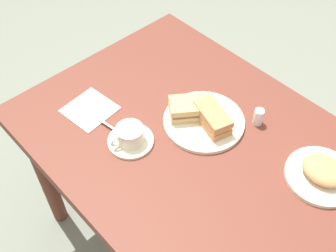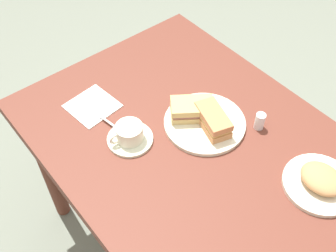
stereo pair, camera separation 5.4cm
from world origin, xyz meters
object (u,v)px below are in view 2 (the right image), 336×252
(sandwich_back, at_px, (192,109))
(coffee_cup, at_px, (129,132))
(sandwich_plate, at_px, (205,123))
(dining_table, at_px, (193,158))
(spoon, at_px, (113,125))
(salt_shaker, at_px, (260,121))
(coffee_saucer, at_px, (130,139))
(sandwich_front, at_px, (212,119))
(napkin, at_px, (92,106))
(side_plate, at_px, (319,184))

(sandwich_back, relative_size, coffee_cup, 1.44)
(sandwich_back, bearing_deg, sandwich_plate, -164.57)
(dining_table, relative_size, sandwich_back, 6.99)
(spoon, relative_size, salt_shaker, 1.66)
(coffee_cup, bearing_deg, sandwich_back, -103.61)
(sandwich_plate, xyz_separation_m, coffee_cup, (0.10, 0.23, 0.03))
(salt_shaker, bearing_deg, coffee_saucer, 58.09)
(salt_shaker, bearing_deg, sandwich_front, 52.68)
(dining_table, bearing_deg, napkin, 26.77)
(sandwich_front, bearing_deg, sandwich_plate, 10.01)
(coffee_saucer, bearing_deg, spoon, 9.15)
(dining_table, distance_m, sandwich_front, 0.16)
(sandwich_plate, xyz_separation_m, spoon, (0.18, 0.24, 0.01))
(dining_table, relative_size, coffee_cup, 10.05)
(side_plate, xyz_separation_m, salt_shaker, (0.26, -0.03, 0.02))
(sandwich_front, relative_size, coffee_cup, 1.36)
(sandwich_back, bearing_deg, coffee_cup, 76.39)
(coffee_cup, xyz_separation_m, side_plate, (-0.49, -0.33, -0.03))
(sandwich_front, distance_m, salt_shaker, 0.16)
(sandwich_back, xyz_separation_m, coffee_saucer, (0.05, 0.21, -0.04))
(spoon, bearing_deg, napkin, 0.28)
(coffee_saucer, bearing_deg, sandwich_front, -118.77)
(sandwich_back, relative_size, side_plate, 0.76)
(sandwich_back, height_order, salt_shaker, sandwich_back)
(sandwich_front, bearing_deg, coffee_saucer, 61.23)
(sandwich_front, height_order, coffee_cup, sandwich_front)
(sandwich_plate, distance_m, coffee_saucer, 0.25)
(coffee_saucer, height_order, coffee_cup, coffee_cup)
(salt_shaker, bearing_deg, sandwich_back, 39.82)
(sandwich_back, bearing_deg, napkin, 41.85)
(dining_table, relative_size, napkin, 7.52)
(coffee_cup, xyz_separation_m, napkin, (0.20, 0.01, -0.04))
(side_plate, bearing_deg, coffee_saucer, 33.75)
(coffee_cup, bearing_deg, sandwich_plate, -113.82)
(sandwich_plate, xyz_separation_m, napkin, (0.30, 0.24, -0.01))
(sandwich_plate, bearing_deg, sandwich_back, 15.43)
(coffee_saucer, distance_m, spoon, 0.08)
(side_plate, bearing_deg, sandwich_front, 14.42)
(spoon, xyz_separation_m, napkin, (0.12, 0.00, -0.01))
(dining_table, height_order, sandwich_plate, sandwich_plate)
(coffee_cup, bearing_deg, side_plate, -146.14)
(coffee_saucer, bearing_deg, side_plate, -146.25)
(coffee_saucer, xyz_separation_m, spoon, (0.08, 0.01, 0.01))
(spoon, height_order, side_plate, spoon)
(dining_table, xyz_separation_m, sandwich_back, (0.08, -0.06, 0.13))
(dining_table, distance_m, side_plate, 0.41)
(dining_table, distance_m, coffee_saucer, 0.23)
(sandwich_front, relative_size, coffee_saucer, 1.04)
(dining_table, relative_size, salt_shaker, 18.94)
(sandwich_back, xyz_separation_m, salt_shaker, (-0.17, -0.14, -0.01))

